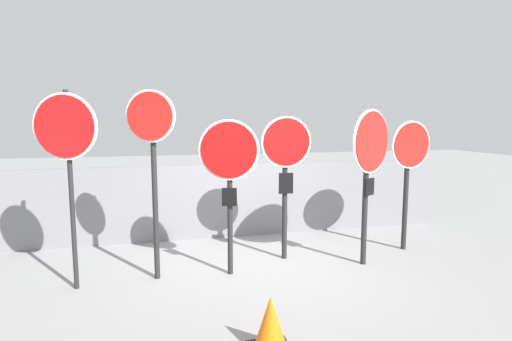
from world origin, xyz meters
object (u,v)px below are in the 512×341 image
object	(u,v)px
stop_sign_0	(66,142)
stop_sign_4	(370,157)
stop_sign_3	(286,161)
stop_sign_5	(410,160)
stop_sign_1	(152,146)
traffic_cone_0	(270,324)
stop_sign_2	(229,166)

from	to	relation	value
stop_sign_0	stop_sign_4	xyz separation A→B (m)	(4.16, -0.05, -0.27)
stop_sign_0	stop_sign_3	xyz separation A→B (m)	(3.02, 0.47, -0.35)
stop_sign_3	stop_sign_0	bearing A→B (deg)	-169.04
stop_sign_5	stop_sign_4	bearing A→B (deg)	-163.42
stop_sign_1	stop_sign_5	xyz separation A→B (m)	(4.14, 0.32, -0.32)
stop_sign_1	stop_sign_3	size ratio (longest dim) A/B	1.15
stop_sign_1	stop_sign_5	world-z (taller)	stop_sign_1
stop_sign_0	traffic_cone_0	bearing A→B (deg)	-24.19
stop_sign_5	stop_sign_2	bearing A→B (deg)	178.09
stop_sign_1	stop_sign_2	distance (m)	1.07
stop_sign_2	stop_sign_3	size ratio (longest dim) A/B	0.98
stop_sign_3	stop_sign_5	bearing A→B (deg)	1.20
stop_sign_0	stop_sign_3	world-z (taller)	stop_sign_0
stop_sign_1	stop_sign_4	distance (m)	3.14
stop_sign_4	stop_sign_5	size ratio (longest dim) A/B	1.08
stop_sign_4	stop_sign_1	bearing A→B (deg)	146.45
stop_sign_0	stop_sign_1	bearing A→B (deg)	24.65
stop_sign_1	stop_sign_3	bearing A→B (deg)	34.30
stop_sign_3	stop_sign_4	bearing A→B (deg)	-22.75
stop_sign_2	stop_sign_3	world-z (taller)	stop_sign_3
stop_sign_4	traffic_cone_0	size ratio (longest dim) A/B	4.33
stop_sign_0	stop_sign_3	distance (m)	3.08
stop_sign_3	stop_sign_4	world-z (taller)	stop_sign_4
stop_sign_0	stop_sign_2	bearing A→B (deg)	19.14
stop_sign_2	stop_sign_0	bearing A→B (deg)	-163.22
traffic_cone_0	stop_sign_1	bearing A→B (deg)	117.81
stop_sign_0	stop_sign_3	size ratio (longest dim) A/B	1.14
stop_sign_0	stop_sign_2	xyz separation A→B (m)	(2.06, 0.03, -0.35)
stop_sign_5	traffic_cone_0	bearing A→B (deg)	-151.61
stop_sign_1	stop_sign_5	distance (m)	4.16
stop_sign_2	traffic_cone_0	xyz separation A→B (m)	(0.05, -1.96, -1.31)
stop_sign_2	stop_sign_4	world-z (taller)	stop_sign_4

